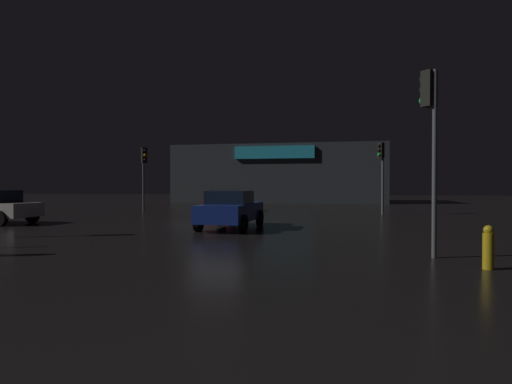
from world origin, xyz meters
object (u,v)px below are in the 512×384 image
Objects in this scene: traffic_signal_main at (430,117)px; traffic_signal_opposite at (381,164)px; traffic_signal_cross_right at (144,165)px; fire_hydrant at (488,248)px; store_building at (281,174)px; car_far at (231,209)px; car_crossing at (225,200)px.

traffic_signal_opposite is (0.32, 15.24, -0.35)m from traffic_signal_main.
fire_hydrant is (15.23, -15.63, -2.61)m from traffic_signal_cross_right.
store_building is 20.91m from traffic_signal_opposite.
car_far is 4.87× the size of fire_hydrant.
traffic_signal_main is 3.34m from fire_hydrant.
car_crossing is (-9.89, 1.09, -2.29)m from traffic_signal_opposite.
fire_hydrant is (0.56, -16.59, -2.57)m from traffic_signal_opposite.
car_crossing is at bearing 106.55° from car_far.
store_building is 20.93m from traffic_signal_cross_right.
traffic_signal_opposite reaches higher than fire_hydrant.
car_far is (1.88, -28.63, -2.14)m from store_building.
traffic_signal_main is at bearing -41.56° from car_far.
traffic_signal_main reaches higher than car_far.
traffic_signal_cross_right is at bearing 135.15° from traffic_signal_main.
traffic_signal_cross_right is 0.95× the size of car_crossing.
traffic_signal_main is 1.01× the size of car_far.
car_crossing is at bearing 23.27° from traffic_signal_cross_right.
store_building is at bearing 85.89° from car_crossing.
traffic_signal_main is 15.25m from traffic_signal_opposite.
traffic_signal_main is 1.05× the size of traffic_signal_opposite.
traffic_signal_opposite is at bearing -65.72° from store_building.
traffic_signal_cross_right is at bearing -106.87° from store_building.
car_far reaches higher than fire_hydrant.
store_building is at bearing 73.13° from traffic_signal_cross_right.
store_building reaches higher than traffic_signal_cross_right.
car_far is 10.13m from fire_hydrant.
traffic_signal_opposite is at bearing 54.90° from car_far.
car_far is at bearing -73.45° from car_crossing.
traffic_signal_main is (8.28, -34.31, 0.46)m from store_building.
car_crossing is (-1.29, -17.97, -2.18)m from store_building.
car_far is at bearing -86.25° from store_building.
traffic_signal_main is at bearing -59.63° from car_crossing.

